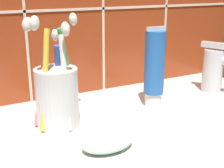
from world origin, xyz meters
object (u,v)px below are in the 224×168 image
at_px(toothbrush_cup, 57,93).
at_px(sink_faucet, 216,68).
at_px(toothpaste_tube, 154,68).
at_px(soap_bar, 108,142).

relative_size(toothbrush_cup, sink_faucet, 1.67).
height_order(toothpaste_tube, sink_faucet, toothpaste_tube).
bearing_deg(soap_bar, sink_faucet, 19.72).
xyz_separation_m(toothpaste_tube, soap_bar, (-0.16, -0.11, -0.07)).
xyz_separation_m(sink_faucet, soap_bar, (-0.33, -0.12, -0.04)).
xyz_separation_m(toothbrush_cup, toothpaste_tube, (0.20, -0.00, 0.02)).
distance_m(sink_faucet, soap_bar, 0.36).
relative_size(toothbrush_cup, soap_bar, 2.38).
bearing_deg(toothbrush_cup, toothpaste_tube, -0.17).
relative_size(toothpaste_tube, sink_faucet, 1.39).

